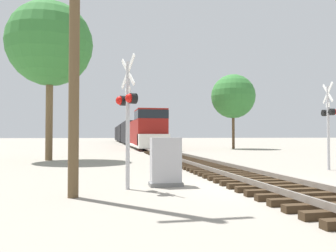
% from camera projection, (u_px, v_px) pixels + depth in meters
% --- Properties ---
extents(ground_plane, '(400.00, 400.00, 0.00)m').
position_uv_depth(ground_plane, '(264.00, 186.00, 10.04)').
color(ground_plane, gray).
extents(rail_track_bed, '(2.60, 160.00, 0.31)m').
position_uv_depth(rail_track_bed, '(264.00, 182.00, 10.04)').
color(rail_track_bed, '#382819').
rests_on(rail_track_bed, ground).
extents(freight_train, '(3.11, 70.20, 4.29)m').
position_uv_depth(freight_train, '(128.00, 133.00, 65.79)').
color(freight_train, maroon).
rests_on(freight_train, ground).
extents(crossing_signal_near, '(0.60, 1.00, 3.88)m').
position_uv_depth(crossing_signal_near, '(127.00, 108.00, 9.50)').
color(crossing_signal_near, '#B7B7BC').
rests_on(crossing_signal_near, ground).
extents(crossing_signal_far, '(0.48, 1.01, 3.95)m').
position_uv_depth(crossing_signal_far, '(329.00, 117.00, 14.79)').
color(crossing_signal_far, '#B7B7BC').
rests_on(crossing_signal_far, ground).
extents(relay_cabinet, '(1.01, 0.58, 1.49)m').
position_uv_depth(relay_cabinet, '(166.00, 162.00, 10.08)').
color(relay_cabinet, slate).
rests_on(relay_cabinet, ground).
extents(utility_pole, '(1.80, 0.27, 9.34)m').
position_uv_depth(utility_pole, '(75.00, 7.00, 8.33)').
color(utility_pole, brown).
rests_on(utility_pole, ground).
extents(tree_far_right, '(5.32, 5.32, 10.03)m').
position_uv_depth(tree_far_right, '(50.00, 44.00, 20.68)').
color(tree_far_right, brown).
rests_on(tree_far_right, ground).
extents(tree_mid_background, '(5.16, 5.16, 8.74)m').
position_uv_depth(tree_mid_background, '(233.00, 96.00, 38.45)').
color(tree_mid_background, brown).
rests_on(tree_mid_background, ground).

